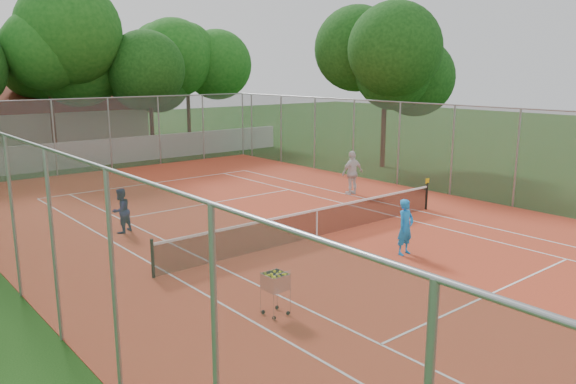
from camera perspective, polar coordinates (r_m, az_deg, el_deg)
ground at (r=18.83m, az=2.92°, el=-4.61°), size 120.00×120.00×0.00m
court_pad at (r=18.83m, az=2.92°, el=-4.59°), size 18.00×34.00×0.02m
court_lines at (r=18.83m, az=2.92°, el=-4.55°), size 10.98×23.78×0.01m
tennis_net at (r=18.69m, az=2.94°, el=-3.12°), size 11.88×0.10×0.98m
perimeter_fence at (r=18.35m, az=2.99°, el=1.37°), size 18.00×34.00×4.00m
boundary_wall at (r=34.80m, az=-18.77°, el=3.82°), size 26.00×0.30×1.50m
clubhouse at (r=43.59m, az=-26.18°, el=6.71°), size 16.40×9.00×4.40m
tropical_trees at (r=37.31m, az=-20.92°, el=10.75°), size 29.00×19.00×10.00m
player_near at (r=17.19m, az=11.85°, el=-3.50°), size 0.63×0.43×1.70m
player_far_left at (r=19.91m, az=-16.62°, el=-1.83°), size 0.92×0.84×1.54m
player_far_right at (r=25.15m, az=6.55°, el=1.96°), size 1.18×0.55×1.96m
ball_hopper at (r=12.83m, az=-1.28°, el=-10.17°), size 0.57×0.57×1.09m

